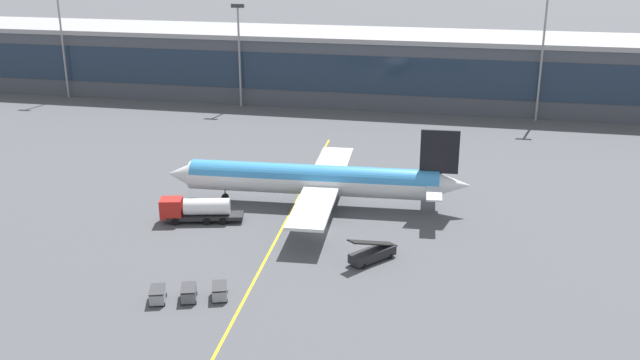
{
  "coord_description": "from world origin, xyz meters",
  "views": [
    {
      "loc": [
        17.67,
        -83.91,
        36.79
      ],
      "look_at": [
        -1.42,
        6.92,
        4.5
      ],
      "focal_mm": 40.64,
      "sensor_mm": 36.0,
      "label": 1
    }
  ],
  "objects_px": {
    "main_airliner": "(315,180)",
    "belt_loader": "(372,253)",
    "baggage_cart_1": "(189,293)",
    "baggage_cart_2": "(220,291)",
    "baggage_cart_0": "(158,295)",
    "fuel_tanker": "(196,209)"
  },
  "relations": [
    {
      "from": "main_airliner",
      "to": "baggage_cart_1",
      "type": "distance_m",
      "value": 30.57
    },
    {
      "from": "baggage_cart_1",
      "to": "baggage_cart_0",
      "type": "bearing_deg",
      "value": -161.28
    },
    {
      "from": "main_airliner",
      "to": "belt_loader",
      "type": "relative_size",
      "value": 6.93
    },
    {
      "from": "fuel_tanker",
      "to": "belt_loader",
      "type": "relative_size",
      "value": 1.79
    },
    {
      "from": "baggage_cart_0",
      "to": "baggage_cart_2",
      "type": "xyz_separation_m",
      "value": [
        6.06,
        2.05,
        0.0
      ]
    },
    {
      "from": "fuel_tanker",
      "to": "baggage_cart_0",
      "type": "height_order",
      "value": "fuel_tanker"
    },
    {
      "from": "belt_loader",
      "to": "baggage_cart_1",
      "type": "xyz_separation_m",
      "value": [
        -17.51,
        -13.24,
        -0.21
      ]
    },
    {
      "from": "baggage_cart_2",
      "to": "fuel_tanker",
      "type": "bearing_deg",
      "value": 117.34
    },
    {
      "from": "fuel_tanker",
      "to": "baggage_cart_2",
      "type": "distance_m",
      "value": 21.87
    },
    {
      "from": "main_airliner",
      "to": "baggage_cart_0",
      "type": "xyz_separation_m",
      "value": [
        -10.13,
        -30.62,
        -2.99
      ]
    },
    {
      "from": "belt_loader",
      "to": "baggage_cart_1",
      "type": "height_order",
      "value": "belt_loader"
    },
    {
      "from": "baggage_cart_2",
      "to": "baggage_cart_0",
      "type": "bearing_deg",
      "value": -161.28
    },
    {
      "from": "baggage_cart_1",
      "to": "baggage_cart_2",
      "type": "xyz_separation_m",
      "value": [
        3.03,
        1.03,
        0.0
      ]
    },
    {
      "from": "fuel_tanker",
      "to": "baggage_cart_2",
      "type": "relative_size",
      "value": 3.69
    },
    {
      "from": "fuel_tanker",
      "to": "baggage_cart_1",
      "type": "distance_m",
      "value": 21.62
    },
    {
      "from": "main_airliner",
      "to": "belt_loader",
      "type": "distance_m",
      "value": 19.58
    },
    {
      "from": "fuel_tanker",
      "to": "baggage_cart_2",
      "type": "xyz_separation_m",
      "value": [
        10.04,
        -19.41,
        -0.96
      ]
    },
    {
      "from": "main_airliner",
      "to": "baggage_cart_1",
      "type": "height_order",
      "value": "main_airliner"
    },
    {
      "from": "main_airliner",
      "to": "baggage_cart_0",
      "type": "height_order",
      "value": "main_airliner"
    },
    {
      "from": "main_airliner",
      "to": "baggage_cart_2",
      "type": "height_order",
      "value": "main_airliner"
    },
    {
      "from": "baggage_cart_0",
      "to": "main_airliner",
      "type": "bearing_deg",
      "value": 71.69
    },
    {
      "from": "fuel_tanker",
      "to": "belt_loader",
      "type": "xyz_separation_m",
      "value": [
        24.51,
        -7.19,
        -0.76
      ]
    }
  ]
}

